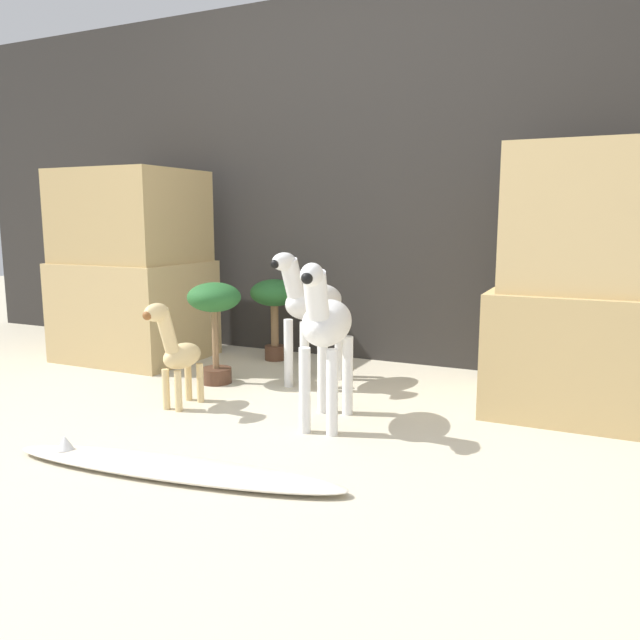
# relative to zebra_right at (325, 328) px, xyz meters

# --- Properties ---
(ground_plane) EXTENTS (14.00, 14.00, 0.00)m
(ground_plane) POSITION_rel_zebra_right_xyz_m (-0.32, -0.44, -0.42)
(ground_plane) COLOR beige
(wall_back) EXTENTS (6.40, 0.08, 2.20)m
(wall_back) POSITION_rel_zebra_right_xyz_m (-0.32, 1.29, 0.68)
(wall_back) COLOR #2D2B28
(wall_back) RESTS_ON ground_plane
(rock_pillar_left) EXTENTS (0.81, 0.69, 1.16)m
(rock_pillar_left) POSITION_rel_zebra_right_xyz_m (-1.63, 0.68, 0.14)
(rock_pillar_left) COLOR tan
(rock_pillar_left) RESTS_ON ground_plane
(rock_pillar_right) EXTENTS (0.81, 0.69, 1.19)m
(rock_pillar_right) POSITION_rel_zebra_right_xyz_m (0.98, 0.68, 0.13)
(rock_pillar_right) COLOR tan
(rock_pillar_right) RESTS_ON ground_plane
(zebra_right) EXTENTS (0.26, 0.53, 0.71)m
(zebra_right) POSITION_rel_zebra_right_xyz_m (0.00, 0.00, 0.00)
(zebra_right) COLOR white
(zebra_right) RESTS_ON ground_plane
(zebra_left) EXTENTS (0.29, 0.53, 0.71)m
(zebra_left) POSITION_rel_zebra_right_xyz_m (-0.35, 0.57, 0.00)
(zebra_left) COLOR white
(zebra_left) RESTS_ON ground_plane
(giraffe_figurine) EXTENTS (0.12, 0.36, 0.51)m
(giraffe_figurine) POSITION_rel_zebra_right_xyz_m (-0.72, -0.07, -0.15)
(giraffe_figurine) COLOR #E0C184
(giraffe_figurine) RESTS_ON ground_plane
(potted_palm_front) EXTENTS (0.28, 0.28, 0.54)m
(potted_palm_front) POSITION_rel_zebra_right_xyz_m (-0.82, 0.38, -0.03)
(potted_palm_front) COLOR #513323
(potted_palm_front) RESTS_ON ground_plane
(potted_palm_back) EXTENTS (0.30, 0.30, 0.50)m
(potted_palm_back) POSITION_rel_zebra_right_xyz_m (-0.80, 0.99, -0.04)
(potted_palm_back) COLOR #513323
(potted_palm_back) RESTS_ON ground_plane
(surfboard) EXTENTS (1.29, 0.37, 0.09)m
(surfboard) POSITION_rel_zebra_right_xyz_m (-0.27, -0.70, -0.40)
(surfboard) COLOR silver
(surfboard) RESTS_ON ground_plane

